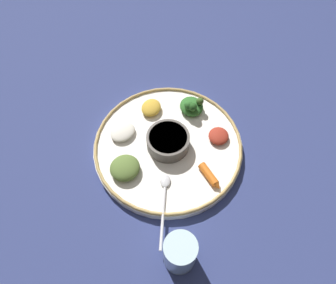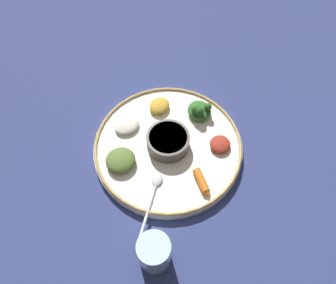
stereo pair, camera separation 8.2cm
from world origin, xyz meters
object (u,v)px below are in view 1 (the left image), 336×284
(center_bowl, at_px, (168,141))
(greens_pile, at_px, (192,106))
(spoon, at_px, (164,198))
(drinking_glass, at_px, (180,254))
(carrot_near_spoon, at_px, (210,176))

(center_bowl, height_order, greens_pile, greens_pile)
(spoon, xyz_separation_m, greens_pile, (-0.23, -0.13, 0.02))
(center_bowl, bearing_deg, drinking_glass, 50.59)
(spoon, distance_m, carrot_near_spoon, 0.12)
(spoon, bearing_deg, drinking_glass, 60.07)
(spoon, height_order, carrot_near_spoon, carrot_near_spoon)
(carrot_near_spoon, bearing_deg, center_bowl, -87.35)
(spoon, xyz_separation_m, carrot_near_spoon, (-0.11, 0.04, 0.01))
(center_bowl, xyz_separation_m, greens_pile, (-0.12, -0.03, -0.00))
(center_bowl, distance_m, drinking_glass, 0.27)
(spoon, distance_m, greens_pile, 0.26)
(spoon, height_order, greens_pile, greens_pile)
(greens_pile, height_order, drinking_glass, drinking_glass)
(spoon, relative_size, greens_pile, 1.75)
(greens_pile, relative_size, carrot_near_spoon, 1.07)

